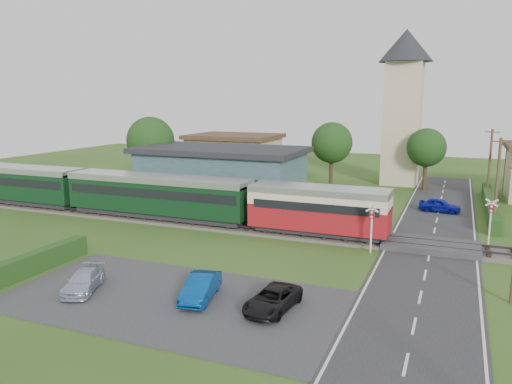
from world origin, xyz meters
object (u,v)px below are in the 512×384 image
at_px(pedestrian_near, 254,205).
at_px(crossing_signal_near, 372,221).
at_px(train, 126,192).
at_px(church_tower, 404,96).
at_px(house_west, 234,156).
at_px(car_park_silver, 84,281).
at_px(car_park_blue, 201,287).
at_px(crossing_signal_far, 491,215).
at_px(car_on_road, 440,205).
at_px(car_park_dark, 273,299).
at_px(station_building, 221,174).
at_px(pedestrian_far, 152,196).
at_px(equipment_hut, 116,188).

bearing_deg(pedestrian_near, crossing_signal_near, 159.61).
height_order(train, church_tower, church_tower).
relative_size(house_west, car_park_silver, 3.05).
xyz_separation_m(church_tower, pedestrian_near, (-9.00, -23.06, -8.95)).
xyz_separation_m(church_tower, car_park_blue, (-5.14, -39.41, -9.54)).
relative_size(crossing_signal_far, car_on_road, 0.94).
xyz_separation_m(car_park_dark, pedestrian_near, (-7.64, 16.25, 0.67)).
bearing_deg(station_building, car_on_road, 8.13).
height_order(church_tower, car_park_silver, church_tower).
bearing_deg(car_on_road, crossing_signal_far, -151.71).
relative_size(church_tower, crossing_signal_far, 5.37).
bearing_deg(crossing_signal_far, car_park_dark, -122.37).
height_order(house_west, crossing_signal_far, house_west).
bearing_deg(church_tower, car_park_dark, -91.98).
height_order(car_on_road, pedestrian_far, pedestrian_far).
bearing_deg(house_west, car_park_dark, -62.83).
height_order(equipment_hut, pedestrian_near, equipment_hut).
bearing_deg(car_park_silver, station_building, 77.73).
height_order(equipment_hut, car_park_dark, equipment_hut).
bearing_deg(equipment_hut, car_park_dark, -37.35).
xyz_separation_m(equipment_hut, car_park_silver, (11.69, -17.95, -1.15)).
height_order(car_on_road, pedestrian_near, pedestrian_near).
xyz_separation_m(car_park_blue, car_park_silver, (-6.16, -1.34, -0.09)).
xyz_separation_m(equipment_hut, car_on_road, (28.07, 8.66, -1.10)).
bearing_deg(train, house_west, 91.17).
bearing_deg(equipment_hut, car_park_blue, -42.94).
bearing_deg(equipment_hut, crossing_signal_near, -12.94).
relative_size(crossing_signal_far, car_park_dark, 0.87).
xyz_separation_m(equipment_hut, church_tower, (23.00, 22.80, 8.48)).
distance_m(crossing_signal_near, pedestrian_far, 21.10).
bearing_deg(car_park_blue, house_west, 100.75).
bearing_deg(crossing_signal_near, car_park_dark, -104.19).
height_order(station_building, car_park_silver, station_building).
bearing_deg(church_tower, car_on_road, -70.28).
xyz_separation_m(equipment_hut, pedestrian_far, (4.03, -0.16, -0.48)).
height_order(pedestrian_near, pedestrian_far, pedestrian_near).
relative_size(car_park_silver, pedestrian_near, 2.15).
bearing_deg(train, car_park_silver, -60.87).
relative_size(house_west, pedestrian_near, 6.55).
relative_size(crossing_signal_far, pedestrian_near, 1.99).
xyz_separation_m(station_building, car_park_blue, (9.86, -22.41, -2.01)).
bearing_deg(pedestrian_near, pedestrian_far, 6.18).
xyz_separation_m(car_on_road, pedestrian_far, (-24.04, -8.82, 0.62)).
xyz_separation_m(car_park_dark, pedestrian_far, (-17.61, 16.36, 0.67)).
bearing_deg(equipment_hut, pedestrian_far, -2.23).
height_order(station_building, car_park_dark, station_building).
xyz_separation_m(crossing_signal_far, pedestrian_near, (-17.60, 0.54, -0.87)).
distance_m(car_on_road, car_park_dark, 25.98).
xyz_separation_m(church_tower, car_park_dark, (-1.36, -39.32, -9.62)).
bearing_deg(house_west, crossing_signal_near, -49.89).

